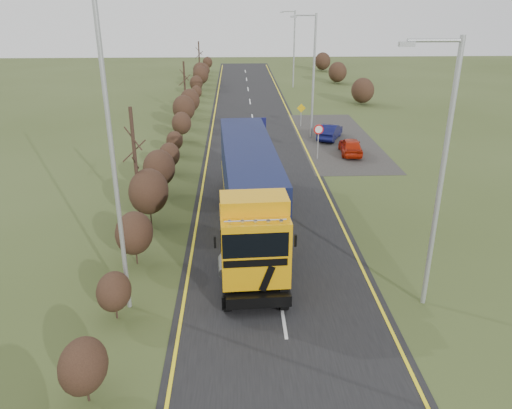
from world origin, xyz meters
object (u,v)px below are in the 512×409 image
(car_red_hatchback, at_px, (351,146))
(streetlight_near, at_px, (439,169))
(car_blue_sedan, at_px, (330,132))
(lorry, at_px, (250,186))
(speed_sign, at_px, (318,135))

(car_red_hatchback, xyz_separation_m, streetlight_near, (-1.51, -19.22, 4.74))
(car_red_hatchback, height_order, streetlight_near, streetlight_near)
(car_blue_sedan, bearing_deg, car_red_hatchback, 123.69)
(lorry, xyz_separation_m, speed_sign, (5.19, 11.67, -0.58))
(streetlight_near, bearing_deg, speed_sign, 93.39)
(streetlight_near, distance_m, speed_sign, 18.61)
(lorry, height_order, speed_sign, lorry)
(car_red_hatchback, xyz_separation_m, speed_sign, (-2.59, -0.98, 1.15))
(car_red_hatchback, relative_size, speed_sign, 1.45)
(car_blue_sedan, height_order, speed_sign, speed_sign)
(lorry, bearing_deg, car_red_hatchback, 55.48)
(car_red_hatchback, height_order, car_blue_sedan, car_red_hatchback)
(lorry, relative_size, car_red_hatchback, 4.12)
(car_blue_sedan, xyz_separation_m, speed_sign, (-1.83, -5.30, 1.15))
(car_blue_sedan, bearing_deg, speed_sign, 94.70)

